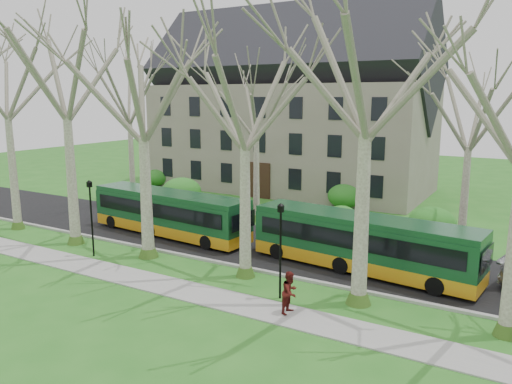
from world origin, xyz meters
TOP-DOWN VIEW (x-y plane):
  - ground at (0.00, 0.00)m, footprint 120.00×120.00m
  - sidewalk at (0.00, -2.50)m, footprint 70.00×2.00m
  - road at (0.00, 5.50)m, footprint 80.00×8.00m
  - curb at (0.00, 1.50)m, footprint 80.00×0.25m
  - building at (-6.00, 24.00)m, footprint 26.50×12.20m
  - tree_row_verge at (0.00, 0.30)m, footprint 49.00×7.00m
  - tree_row_far at (-1.33, 11.00)m, footprint 33.00×7.00m
  - lamp_row at (-0.00, -1.00)m, footprint 36.22×0.22m
  - hedges at (-4.67, 14.00)m, footprint 30.60×8.60m
  - bus_lead at (-5.00, 4.52)m, footprint 11.85×3.43m
  - bus_follow at (8.00, 4.30)m, footprint 12.08×3.78m
  - pedestrian_b at (7.12, -2.25)m, footprint 0.74×0.92m

SIDE VIEW (x-z plane):
  - ground at x=0.00m, z-range 0.00..0.00m
  - sidewalk at x=0.00m, z-range 0.00..0.06m
  - road at x=0.00m, z-range 0.00..0.06m
  - curb at x=0.00m, z-range 0.00..0.14m
  - pedestrian_b at x=7.12m, z-range 0.06..1.86m
  - hedges at x=-4.67m, z-range 0.00..2.00m
  - bus_lead at x=-5.00m, z-range 0.06..2.98m
  - bus_follow at x=8.00m, z-range 0.06..3.03m
  - lamp_row at x=0.00m, z-range 0.42..4.72m
  - tree_row_far at x=-1.33m, z-range 0.00..12.00m
  - tree_row_verge at x=0.00m, z-range 0.00..14.00m
  - building at x=-6.00m, z-range 0.07..16.07m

